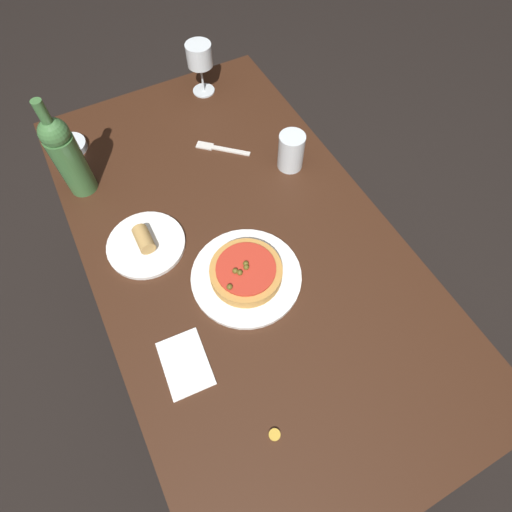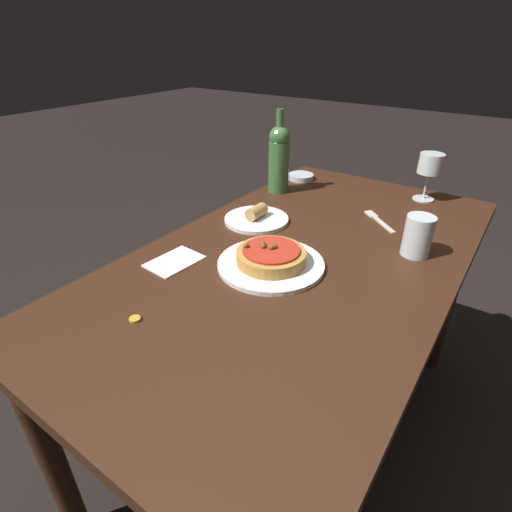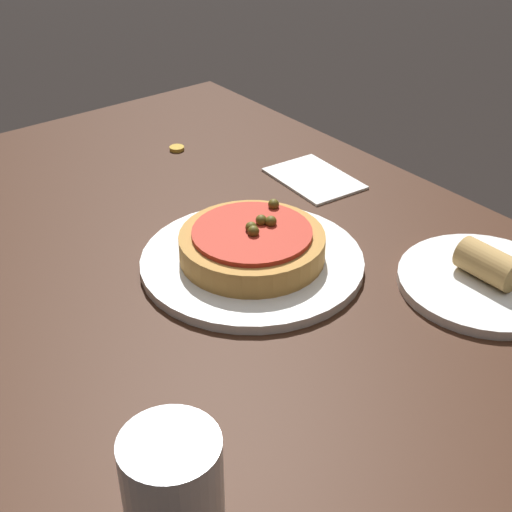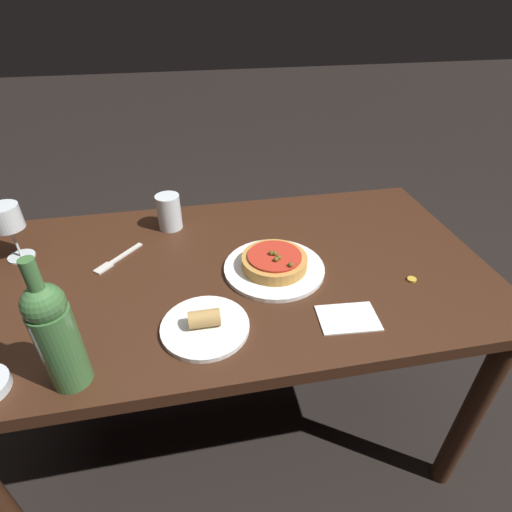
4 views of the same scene
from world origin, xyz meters
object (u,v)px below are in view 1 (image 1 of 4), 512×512
(wine_glass, at_px, (199,57))
(wine_bottle, at_px, (66,155))
(water_cup, at_px, (291,151))
(side_plate, at_px, (146,243))
(dinner_plate, at_px, (246,276))
(fork, at_px, (219,148))
(bottle_cap, at_px, (275,435))
(side_bowl, at_px, (70,146))
(dining_table, at_px, (241,258))
(pizza, at_px, (246,272))

(wine_glass, bearing_deg, wine_bottle, -64.73)
(water_cup, distance_m, side_plate, 0.48)
(dinner_plate, relative_size, fork, 1.99)
(bottle_cap, bearing_deg, dinner_plate, 161.99)
(wine_bottle, bearing_deg, fork, 83.62)
(fork, bearing_deg, water_cup, 177.31)
(wine_glass, bearing_deg, side_bowl, -83.24)
(wine_glass, distance_m, fork, 0.30)
(wine_glass, bearing_deg, bottle_cap, -16.42)
(wine_glass, height_order, fork, wine_glass)
(dining_table, height_order, side_bowl, side_bowl)
(dining_table, distance_m, side_plate, 0.26)
(water_cup, xyz_separation_m, side_plate, (0.07, -0.47, -0.04))
(fork, distance_m, side_plate, 0.39)
(wine_glass, xyz_separation_m, side_bowl, (0.06, -0.47, -0.11))
(wine_bottle, relative_size, side_bowl, 2.91)
(wine_glass, xyz_separation_m, wine_bottle, (0.22, -0.47, 0.00))
(pizza, relative_size, bottle_cap, 7.37)
(pizza, relative_size, wine_bottle, 0.60)
(dining_table, height_order, pizza, pizza)
(dinner_plate, xyz_separation_m, side_bowl, (-0.64, -0.27, 0.00))
(side_plate, bearing_deg, water_cup, 98.34)
(dining_table, bearing_deg, fork, 163.83)
(dinner_plate, relative_size, wine_glass, 1.66)
(dining_table, height_order, wine_glass, wine_glass)
(wine_glass, distance_m, bottle_cap, 1.09)
(dining_table, relative_size, water_cup, 12.59)
(pizza, height_order, bottle_cap, pizza)
(dinner_plate, height_order, wine_glass, wine_glass)
(fork, bearing_deg, side_bowl, 14.14)
(bottle_cap, bearing_deg, water_cup, 147.41)
(fork, bearing_deg, wine_bottle, 35.73)
(dinner_plate, distance_m, side_bowl, 0.69)
(pizza, height_order, wine_glass, wine_glass)
(dining_table, xyz_separation_m, side_bowl, (-0.53, -0.31, 0.11))
(dinner_plate, xyz_separation_m, pizza, (0.00, -0.00, 0.02))
(pizza, distance_m, bottle_cap, 0.37)
(pizza, height_order, side_bowl, pizza)
(dinner_plate, relative_size, water_cup, 2.47)
(dining_table, xyz_separation_m, dinner_plate, (0.11, -0.03, 0.10))
(side_plate, height_order, bottle_cap, side_plate)
(dining_table, bearing_deg, dinner_plate, -17.71)
(wine_glass, height_order, bottle_cap, wine_glass)
(fork, bearing_deg, pizza, 115.53)
(wine_bottle, distance_m, water_cup, 0.60)
(side_plate, bearing_deg, dining_table, 66.16)
(dinner_plate, distance_m, pizza, 0.02)
(pizza, relative_size, fork, 1.29)
(side_bowl, height_order, bottle_cap, side_bowl)
(fork, xyz_separation_m, bottle_cap, (0.77, -0.24, 0.00))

